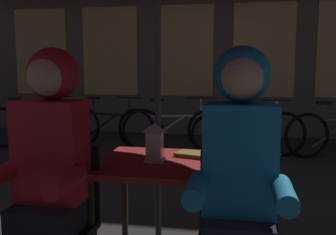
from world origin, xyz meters
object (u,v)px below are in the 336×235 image
object	(u,v)px
cafe_table	(158,177)
bicycle_second	(109,126)
person_left_hooded	(49,156)
chair_left	(57,219)
person_right_hooded	(240,165)
bicycle_nearest	(35,126)
bicycle_fourth	(248,133)
lantern	(155,141)
chair_right	(238,233)
book	(193,154)
bicycle_third	(175,129)

from	to	relation	value
cafe_table	bicycle_second	distance (m)	3.99
cafe_table	person_left_hooded	size ratio (longest dim) A/B	0.53
chair_left	person_left_hooded	distance (m)	0.36
person_left_hooded	person_right_hooded	size ratio (longest dim) A/B	1.00
chair_left	bicycle_second	xyz separation A→B (m)	(-1.12, 4.01, -0.14)
bicycle_second	cafe_table	bearing A→B (deg)	-66.30
bicycle_nearest	person_left_hooded	bearing A→B (deg)	-59.18
cafe_table	bicycle_fourth	bearing A→B (deg)	80.04
lantern	person_right_hooded	xyz separation A→B (m)	(0.50, -0.41, -0.01)
lantern	chair_right	xyz separation A→B (m)	(0.50, -0.35, -0.37)
chair_left	book	distance (m)	0.89
cafe_table	person_right_hooded	size ratio (longest dim) A/B	0.53
lantern	chair_right	world-z (taller)	lantern
bicycle_third	book	world-z (taller)	bicycle_third
cafe_table	bicycle_third	size ratio (longest dim) A/B	0.44
lantern	chair_left	world-z (taller)	lantern
person_left_hooded	bicycle_third	distance (m)	4.06
cafe_table	lantern	world-z (taller)	lantern
bicycle_third	bicycle_fourth	size ratio (longest dim) A/B	1.00
person_left_hooded	bicycle_third	bearing A→B (deg)	90.27
bicycle_fourth	person_right_hooded	bearing A→B (deg)	-91.84
book	bicycle_nearest	bearing A→B (deg)	148.21
bicycle_third	bicycle_fourth	xyz separation A→B (m)	(1.10, -0.16, 0.00)
lantern	bicycle_nearest	xyz separation A→B (m)	(-2.77, 3.45, -0.51)
chair_right	book	xyz separation A→B (m)	(-0.29, 0.53, 0.26)
lantern	person_right_hooded	distance (m)	0.65
lantern	person_right_hooded	size ratio (longest dim) A/B	0.17
bicycle_second	bicycle_third	distance (m)	1.10
cafe_table	person_left_hooded	distance (m)	0.67
chair_left	bicycle_nearest	bearing A→B (deg)	121.20
lantern	bicycle_fourth	xyz separation A→B (m)	(0.62, 3.45, -0.51)
bicycle_nearest	cafe_table	bearing A→B (deg)	-50.99
cafe_table	lantern	size ratio (longest dim) A/B	3.20
person_left_hooded	person_right_hooded	world-z (taller)	same
bicycle_nearest	bicycle_second	bearing A→B (deg)	9.82
person_left_hooded	book	world-z (taller)	person_left_hooded
chair_left	bicycle_fourth	world-z (taller)	chair_left
lantern	bicycle_fourth	bearing A→B (deg)	79.79
bicycle_third	bicycle_second	bearing A→B (deg)	177.75
bicycle_third	chair_left	bearing A→B (deg)	-89.73
chair_left	bicycle_second	bearing A→B (deg)	105.59
person_left_hooded	bicycle_second	size ratio (longest dim) A/B	0.85
bicycle_fourth	bicycle_second	bearing A→B (deg)	174.64
lantern	person_right_hooded	bearing A→B (deg)	-39.45
bicycle_nearest	bicycle_fourth	xyz separation A→B (m)	(3.39, -0.00, 0.00)
chair_right	bicycle_third	world-z (taller)	chair_right
person_right_hooded	book	bearing A→B (deg)	116.51
bicycle_fourth	bicycle_third	bearing A→B (deg)	171.57
lantern	book	size ratio (longest dim) A/B	1.16
cafe_table	person_right_hooded	xyz separation A→B (m)	(0.48, -0.43, 0.21)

